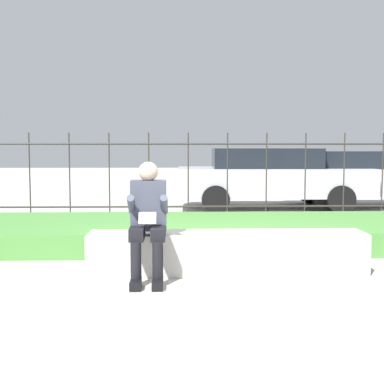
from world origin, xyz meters
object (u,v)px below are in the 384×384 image
at_px(stone_bench, 227,255).
at_px(car_parked_right, 376,177).
at_px(car_parked_center, 271,177).
at_px(person_seated_reader, 148,216).

xyz_separation_m(stone_bench, car_parked_right, (4.11, 6.41, 0.52)).
relative_size(stone_bench, car_parked_center, 0.71).
height_order(person_seated_reader, car_parked_right, car_parked_right).
relative_size(stone_bench, car_parked_right, 0.69).
xyz_separation_m(person_seated_reader, car_parked_right, (4.98, 6.70, 0.03)).
bearing_deg(stone_bench, car_parked_right, 57.35).
bearing_deg(person_seated_reader, car_parked_right, 53.40).
height_order(car_parked_center, car_parked_right, car_parked_center).
height_order(stone_bench, car_parked_center, car_parked_center).
xyz_separation_m(stone_bench, person_seated_reader, (-0.87, -0.29, 0.48)).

